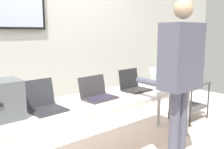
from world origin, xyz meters
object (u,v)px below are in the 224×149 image
at_px(laptop_station_2, 134,86).
at_px(laptop_station_3, 165,80).
at_px(laptop_station_0, 44,103).
at_px(storage_cart, 189,95).
at_px(person, 180,68).
at_px(laptop_station_1, 97,94).
at_px(workbench, 104,102).

xyz_separation_m(laptop_station_2, laptop_station_3, (0.63, 0.01, -0.01)).
xyz_separation_m(laptop_station_0, storage_cart, (2.59, 0.09, -0.37)).
xyz_separation_m(laptop_station_0, person, (1.20, -0.64, 0.29)).
height_order(laptop_station_3, storage_cart, laptop_station_3).
bearing_deg(laptop_station_3, person, -133.15).
height_order(laptop_station_0, storage_cart, laptop_station_0).
bearing_deg(storage_cart, laptop_station_3, -175.31).
bearing_deg(laptop_station_2, laptop_station_1, -178.44).
relative_size(laptop_station_2, person, 0.19).
relative_size(laptop_station_2, storage_cart, 0.54).
bearing_deg(workbench, laptop_station_1, 159.41).
bearing_deg(laptop_station_3, laptop_station_2, -179.07).
bearing_deg(laptop_station_3, storage_cart, 4.69).
height_order(laptop_station_1, laptop_station_3, laptop_station_1).
bearing_deg(laptop_station_0, laptop_station_2, 0.92).
bearing_deg(storage_cart, laptop_station_1, -177.44).
distance_m(workbench, person, 0.90).
height_order(workbench, laptop_station_2, laptop_station_2).
xyz_separation_m(workbench, laptop_station_2, (0.51, 0.04, 0.11)).
height_order(laptop_station_0, laptop_station_3, laptop_station_0).
xyz_separation_m(laptop_station_1, laptop_station_2, (0.58, 0.02, 0.00)).
bearing_deg(laptop_station_2, workbench, -175.24).
xyz_separation_m(laptop_station_3, person, (-0.63, -0.67, 0.30)).
relative_size(laptop_station_1, laptop_station_3, 1.07).
bearing_deg(laptop_station_0, storage_cart, 2.02).
bearing_deg(storage_cart, person, -152.03).
bearing_deg(laptop_station_3, workbench, -177.35).
relative_size(laptop_station_1, laptop_station_2, 1.11).
relative_size(laptop_station_0, laptop_station_3, 0.95).
bearing_deg(storage_cart, laptop_station_0, -177.98).
bearing_deg(person, laptop_station_2, 89.99).
distance_m(laptop_station_1, laptop_station_3, 1.22).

